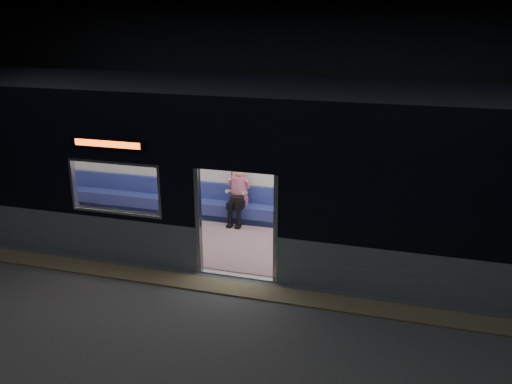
% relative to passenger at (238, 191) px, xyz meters
% --- Properties ---
extents(station_floor, '(24.00, 14.00, 0.01)m').
position_rel_passenger_xyz_m(station_floor, '(0.77, -3.55, -0.78)').
color(station_floor, '#47494C').
rests_on(station_floor, ground).
extents(station_envelope, '(24.00, 14.00, 5.00)m').
position_rel_passenger_xyz_m(station_envelope, '(0.77, -3.55, 2.88)').
color(station_envelope, black).
rests_on(station_envelope, station_floor).
extents(tactile_strip, '(22.80, 0.50, 0.03)m').
position_rel_passenger_xyz_m(tactile_strip, '(0.77, -3.00, -0.76)').
color(tactile_strip, '#8C7F59').
rests_on(tactile_strip, station_floor).
extents(metro_car, '(18.00, 3.04, 3.35)m').
position_rel_passenger_xyz_m(metro_car, '(0.77, -1.00, 1.07)').
color(metro_car, '#8E9FA9').
rests_on(metro_car, station_floor).
extents(passenger, '(0.41, 0.67, 1.33)m').
position_rel_passenger_xyz_m(passenger, '(0.00, 0.00, 0.00)').
color(passenger, black).
rests_on(passenger, metro_car).
extents(handbag, '(0.28, 0.25, 0.13)m').
position_rel_passenger_xyz_m(handbag, '(0.03, -0.21, -0.11)').
color(handbag, black).
rests_on(handbag, passenger).
extents(transit_map, '(1.01, 0.03, 0.66)m').
position_rel_passenger_xyz_m(transit_map, '(4.54, 0.31, 0.70)').
color(transit_map, white).
rests_on(transit_map, metro_car).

